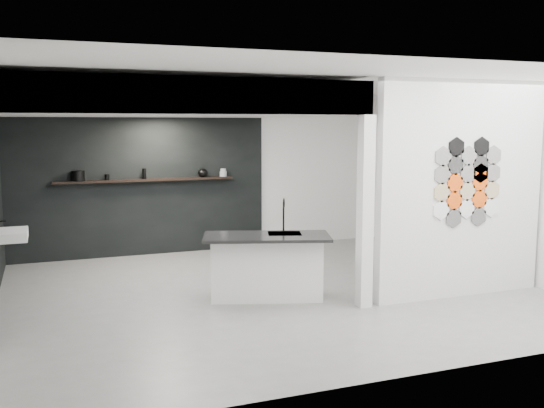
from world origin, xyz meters
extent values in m
cube|color=slate|center=(0.00, 0.00, -0.01)|extent=(7.00, 6.00, 0.01)
cube|color=silver|center=(2.23, -1.00, 1.40)|extent=(2.45, 0.15, 2.80)
cube|color=black|center=(-1.30, 2.97, 1.18)|extent=(4.40, 0.04, 2.35)
cube|color=silver|center=(-1.30, 1.00, 2.55)|extent=(4.40, 4.00, 0.40)
cube|color=silver|center=(0.82, -1.00, 1.18)|extent=(0.16, 0.16, 2.35)
cube|color=silver|center=(-1.30, -0.92, 2.55)|extent=(4.40, 0.16, 0.40)
cube|color=silver|center=(-3.24, 0.80, 0.85)|extent=(0.40, 0.60, 0.12)
cube|color=black|center=(-1.20, 2.87, 1.30)|extent=(3.00, 0.15, 0.04)
cube|color=silver|center=(-0.19, -0.26, 0.40)|extent=(1.50, 0.92, 0.81)
cube|color=black|center=(-0.21, -0.33, 0.83)|extent=(1.73, 1.16, 0.04)
cube|color=black|center=(0.05, -0.28, 0.84)|extent=(0.51, 0.47, 0.01)
cylinder|color=black|center=(0.11, -0.10, 1.03)|extent=(0.03, 0.03, 0.38)
torus|color=black|center=(0.09, -0.16, 1.22)|extent=(0.06, 0.13, 0.13)
cylinder|color=black|center=(-2.30, 2.87, 1.40)|extent=(0.27, 0.27, 0.17)
ellipsoid|color=black|center=(-0.22, 2.87, 1.39)|extent=(0.18, 0.18, 0.15)
cylinder|color=gray|center=(0.15, 2.87, 1.37)|extent=(0.16, 0.16, 0.09)
cylinder|color=gray|center=(0.15, 2.87, 1.39)|extent=(0.11, 0.11, 0.14)
cylinder|color=black|center=(-1.23, 2.87, 1.41)|extent=(0.08, 0.08, 0.18)
cylinder|color=black|center=(-1.84, 2.87, 1.37)|extent=(0.09, 0.09, 0.10)
cylinder|color=white|center=(1.86, -1.09, 1.16)|extent=(0.26, 0.02, 0.26)
cylinder|color=tan|center=(1.86, -1.09, 1.39)|extent=(0.26, 0.02, 0.26)
cylinder|color=#66635E|center=(1.86, -1.09, 1.61)|extent=(0.26, 0.02, 0.26)
cylinder|color=silver|center=(1.86, -1.09, 1.84)|extent=(0.26, 0.02, 0.26)
cylinder|color=black|center=(2.06, -1.09, 1.05)|extent=(0.26, 0.02, 0.26)
cylinder|color=#F2500C|center=(2.06, -1.09, 1.27)|extent=(0.26, 0.02, 0.26)
cylinder|color=#F2500C|center=(2.06, -1.09, 1.50)|extent=(0.26, 0.02, 0.26)
cylinder|color=#2D2D2D|center=(2.06, -1.09, 1.73)|extent=(0.26, 0.02, 0.26)
cylinder|color=black|center=(2.06, -1.09, 1.95)|extent=(0.26, 0.02, 0.26)
cylinder|color=white|center=(2.25, -1.09, 1.16)|extent=(0.26, 0.02, 0.26)
cylinder|color=tan|center=(2.25, -1.09, 1.39)|extent=(0.26, 0.02, 0.26)
cylinder|color=#66635E|center=(2.25, -1.09, 1.61)|extent=(0.26, 0.02, 0.26)
cylinder|color=silver|center=(2.25, -1.09, 1.84)|extent=(0.26, 0.02, 0.26)
cylinder|color=black|center=(2.44, -1.09, 1.05)|extent=(0.26, 0.02, 0.26)
cylinder|color=#F2500C|center=(2.44, -1.09, 1.27)|extent=(0.26, 0.02, 0.26)
cylinder|color=#F2500C|center=(2.44, -1.09, 1.50)|extent=(0.26, 0.02, 0.26)
cylinder|color=#2D2D2D|center=(2.44, -1.09, 1.73)|extent=(0.26, 0.02, 0.26)
cylinder|color=black|center=(2.44, -1.09, 1.95)|extent=(0.26, 0.02, 0.26)
cylinder|color=white|center=(2.64, -1.09, 1.16)|extent=(0.26, 0.02, 0.26)
cylinder|color=tan|center=(2.64, -1.09, 1.39)|extent=(0.26, 0.02, 0.26)
cylinder|color=#66635E|center=(2.64, -1.09, 1.61)|extent=(0.26, 0.02, 0.26)
cylinder|color=silver|center=(2.64, -1.09, 1.84)|extent=(0.26, 0.02, 0.26)
cylinder|color=#F2500C|center=(2.44, -1.09, 1.61)|extent=(0.26, 0.02, 0.26)
camera|label=1|loc=(-2.81, -7.40, 2.25)|focal=40.00mm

